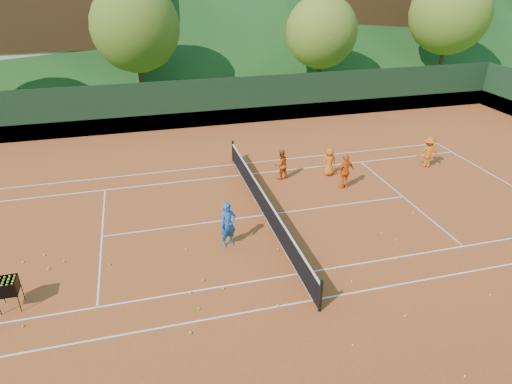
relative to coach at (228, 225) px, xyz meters
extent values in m
plane|color=#33541A|center=(1.87, 1.79, -0.87)|extent=(400.00, 400.00, 0.00)
cube|color=#AE481C|center=(1.87, 1.79, -0.86)|extent=(40.00, 24.00, 0.02)
imported|color=#1B5DB3|center=(0.00, 0.00, 0.00)|extent=(0.71, 0.57, 1.71)
imported|color=#D25112|center=(3.61, 5.04, -0.12)|extent=(0.84, 0.74, 1.47)
imported|color=orange|center=(6.11, 3.31, -0.03)|extent=(1.02, 0.60, 1.64)
imported|color=orange|center=(6.00, 4.83, -0.17)|extent=(0.70, 0.48, 1.37)
imported|color=orange|center=(11.17, 4.46, -0.06)|extent=(1.17, 0.91, 1.59)
sphere|color=#CBDB24|center=(-4.21, -0.20, -0.82)|extent=(0.07, 0.07, 0.07)
sphere|color=#CBDB24|center=(3.15, -2.44, -0.82)|extent=(0.07, 0.07, 0.07)
sphere|color=#CBDB24|center=(3.41, -3.18, -0.82)|extent=(0.07, 0.07, 0.07)
sphere|color=#CBDB24|center=(-0.70, -2.47, -0.82)|extent=(0.07, 0.07, 0.07)
sphere|color=#CBDB24|center=(2.22, -5.74, -0.82)|extent=(0.07, 0.07, 0.07)
sphere|color=#CBDB24|center=(0.72, -3.69, -0.82)|extent=(0.07, 0.07, 0.07)
sphere|color=#CBDB24|center=(-6.53, -2.65, -0.82)|extent=(0.07, 0.07, 0.07)
sphere|color=#CBDB24|center=(-1.72, -2.42, -0.82)|extent=(0.07, 0.07, 0.07)
sphere|color=#CBDB24|center=(-1.96, -4.15, -0.82)|extent=(0.07, 0.07, 0.07)
sphere|color=#CBDB24|center=(7.84, 0.31, -0.82)|extent=(0.07, 0.07, 0.07)
sphere|color=#CBDB24|center=(1.65, -0.81, -0.82)|extent=(0.07, 0.07, 0.07)
sphere|color=#CBDB24|center=(4.45, -7.41, -0.82)|extent=(0.07, 0.07, 0.07)
sphere|color=#CBDB24|center=(2.30, -1.50, -0.82)|extent=(0.07, 0.07, 0.07)
sphere|color=#CBDB24|center=(-6.20, 0.07, -0.82)|extent=(0.07, 0.07, 0.07)
sphere|color=#CBDB24|center=(-6.44, 0.97, -0.82)|extent=(0.07, 0.07, 0.07)
sphere|color=#CBDB24|center=(-1.24, -1.89, -0.82)|extent=(0.07, 0.07, 0.07)
sphere|color=#CBDB24|center=(5.44, -2.43, -0.82)|extent=(0.07, 0.07, 0.07)
sphere|color=#CBDB24|center=(-5.73, 0.38, -0.82)|extent=(0.07, 0.07, 0.07)
sphere|color=#CBDB24|center=(-1.59, -3.22, -0.82)|extent=(0.07, 0.07, 0.07)
sphere|color=#CBDB24|center=(7.26, -4.93, -0.82)|extent=(0.07, 0.07, 0.07)
sphere|color=#CBDB24|center=(-7.09, 0.71, -0.82)|extent=(0.07, 0.07, 0.07)
sphere|color=#CBDB24|center=(4.19, -5.08, -0.82)|extent=(0.07, 0.07, 0.07)
sphere|color=#CBDB24|center=(1.06, 0.52, -0.82)|extent=(0.07, 0.07, 0.07)
sphere|color=#CBDB24|center=(7.75, -3.76, -0.82)|extent=(0.07, 0.07, 0.07)
sphere|color=#CBDB24|center=(5.83, -0.75, -0.82)|extent=(0.07, 0.07, 0.07)
sphere|color=#CBDB24|center=(-1.55, 0.04, -0.82)|extent=(0.07, 0.07, 0.07)
sphere|color=#CBDB24|center=(6.10, -1.35, -0.82)|extent=(0.07, 0.07, 0.07)
cube|color=white|center=(13.76, 1.79, -0.85)|extent=(0.06, 10.97, 0.00)
cube|color=white|center=(1.87, -3.70, -0.85)|extent=(23.77, 0.06, 0.00)
cube|color=white|center=(1.87, 7.27, -0.85)|extent=(23.77, 0.06, 0.00)
cube|color=white|center=(1.87, -2.33, -0.85)|extent=(23.77, 0.06, 0.00)
cube|color=white|center=(1.87, 5.90, -0.85)|extent=(23.77, 0.06, 0.00)
cube|color=white|center=(-4.53, 1.79, -0.85)|extent=(0.06, 8.23, 0.00)
cube|color=silver|center=(8.27, 1.79, -0.85)|extent=(0.06, 8.23, 0.00)
cube|color=white|center=(1.87, 1.79, -0.85)|extent=(12.80, 0.06, 0.00)
cube|color=white|center=(1.87, 1.79, -0.85)|extent=(0.06, 10.97, 0.00)
cube|color=black|center=(1.87, 1.79, -0.40)|extent=(0.03, 11.97, 0.90)
cube|color=white|center=(1.87, 1.79, 0.07)|extent=(0.05, 11.97, 0.06)
cylinder|color=black|center=(1.87, -4.20, -0.30)|extent=(0.10, 0.10, 1.10)
cylinder|color=black|center=(1.87, 7.77, -0.30)|extent=(0.10, 0.10, 1.10)
cube|color=black|center=(1.87, 13.79, 0.65)|extent=(40.00, 0.05, 3.00)
cube|color=#1A5C28|center=(1.87, 13.79, -0.35)|extent=(40.40, 0.05, 1.00)
cylinder|color=black|center=(-6.69, -1.94, -0.58)|extent=(0.02, 0.02, 0.55)
cylinder|color=black|center=(-7.24, -1.39, -0.58)|extent=(0.02, 0.02, 0.55)
cylinder|color=black|center=(-6.69, -1.39, -0.58)|extent=(0.02, 0.02, 0.55)
cube|color=black|center=(-6.96, -1.66, -0.30)|extent=(0.55, 0.55, 0.02)
cube|color=black|center=(-6.96, -1.94, -0.08)|extent=(0.55, 0.02, 0.45)
cube|color=black|center=(-6.96, -1.39, -0.08)|extent=(0.55, 0.02, 0.45)
cube|color=black|center=(-6.69, -1.66, -0.08)|extent=(0.02, 0.55, 0.45)
sphere|color=#CCE526|center=(-7.17, -1.46, 0.11)|extent=(0.07, 0.07, 0.07)
sphere|color=#CCE526|center=(-7.03, -1.87, 0.11)|extent=(0.07, 0.07, 0.07)
sphere|color=#CCE526|center=(-7.03, -1.73, 0.11)|extent=(0.07, 0.07, 0.07)
sphere|color=#CCE526|center=(-7.03, -1.59, 0.11)|extent=(0.07, 0.07, 0.07)
sphere|color=#CCE526|center=(-7.03, -1.46, 0.11)|extent=(0.07, 0.07, 0.07)
sphere|color=#CCE526|center=(-6.89, -1.87, 0.11)|extent=(0.07, 0.07, 0.07)
sphere|color=#CCE526|center=(-6.89, -1.73, 0.11)|extent=(0.07, 0.07, 0.07)
sphere|color=#CCE526|center=(-6.89, -1.59, 0.11)|extent=(0.07, 0.07, 0.07)
sphere|color=#CCE526|center=(-6.89, -1.46, 0.11)|extent=(0.07, 0.07, 0.07)
sphere|color=#CCE526|center=(-6.76, -1.87, 0.11)|extent=(0.07, 0.07, 0.07)
sphere|color=#CCE526|center=(-6.76, -1.73, 0.11)|extent=(0.07, 0.07, 0.07)
sphere|color=#CCE526|center=(-6.76, -1.59, 0.11)|extent=(0.07, 0.07, 0.07)
sphere|color=#CCE526|center=(-6.76, -1.46, 0.11)|extent=(0.07, 0.07, 0.07)
cube|color=beige|center=(-8.13, 31.79, 0.57)|extent=(12.00, 9.00, 2.88)
cube|color=#3A2010|center=(-8.13, 31.79, 4.25)|extent=(12.24, 9.18, 4.48)
cube|color=beige|center=(7.87, 35.79, 0.39)|extent=(11.00, 8.00, 2.52)
cube|color=#39210F|center=(7.87, 35.79, 3.61)|extent=(11.22, 8.16, 3.92)
cube|color=beige|center=(21.87, 31.79, 0.48)|extent=(10.00, 8.00, 2.70)
cube|color=#38200F|center=(21.87, 31.79, 3.93)|extent=(10.20, 8.16, 4.20)
cylinder|color=#3D2618|center=(-2.13, 21.79, 0.57)|extent=(0.36, 0.36, 2.88)
sphere|color=#486C1D|center=(-2.13, 21.79, 4.33)|extent=(6.40, 6.40, 6.40)
cylinder|color=#412B1A|center=(11.87, 20.79, 0.39)|extent=(0.36, 0.36, 2.52)
sphere|color=#577B20|center=(11.87, 20.79, 3.68)|extent=(5.60, 5.60, 5.60)
cylinder|color=#3E2718|center=(23.87, 21.79, 0.66)|extent=(0.36, 0.36, 3.06)
sphere|color=#567B20|center=(23.87, 21.79, 4.65)|extent=(6.80, 6.80, 6.80)
camera|label=1|loc=(-2.67, -13.89, 8.38)|focal=32.00mm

